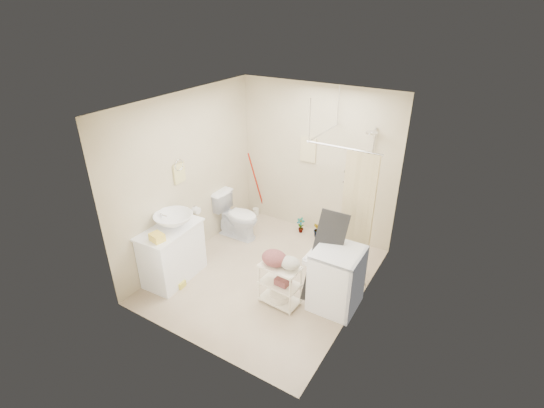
{
  "coord_description": "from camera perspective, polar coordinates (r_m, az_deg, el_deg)",
  "views": [
    {
      "loc": [
        2.57,
        -4.08,
        3.71
      ],
      "look_at": [
        -0.05,
        0.25,
        1.09
      ],
      "focal_mm": 26.0,
      "sensor_mm": 36.0,
      "label": 1
    }
  ],
  "objects": [
    {
      "name": "tp_holder",
      "position": [
        6.43,
        -10.96,
        -0.88
      ],
      "size": [
        0.08,
        0.12,
        0.14
      ],
      "primitive_type": null,
      "color": "white",
      "rests_on": "wall_left"
    },
    {
      "name": "ironing_board",
      "position": [
        5.31,
        7.67,
        -7.79
      ],
      "size": [
        0.4,
        0.21,
        1.35
      ],
      "primitive_type": null,
      "rotation": [
        0.0,
        0.0,
        0.27
      ],
      "color": "black",
      "rests_on": "ground"
    },
    {
      "name": "hanging_towel",
      "position": [
        6.65,
        5.26,
        7.83
      ],
      "size": [
        0.28,
        0.03,
        0.42
      ],
      "primitive_type": "cube",
      "color": "beige",
      "rests_on": "wall_back"
    },
    {
      "name": "mop",
      "position": [
        7.41,
        -2.45,
        2.88
      ],
      "size": [
        0.13,
        0.13,
        1.28
      ],
      "primitive_type": null,
      "rotation": [
        0.0,
        0.0,
        0.06
      ],
      "color": "#9F1405",
      "rests_on": "ground"
    },
    {
      "name": "toilet",
      "position": [
        6.84,
        -5.1,
        -1.66
      ],
      "size": [
        0.79,
        0.46,
        0.81
      ],
      "primitive_type": "imported",
      "rotation": [
        0.0,
        0.0,
        1.58
      ],
      "color": "silver",
      "rests_on": "ground"
    },
    {
      "name": "sink",
      "position": [
        5.76,
        -14.05,
        -2.31
      ],
      "size": [
        0.61,
        0.61,
        0.19
      ],
      "primitive_type": "imported",
      "rotation": [
        0.0,
        0.0,
        -0.09
      ],
      "color": "white",
      "rests_on": "vanity"
    },
    {
      "name": "wall_front",
      "position": [
        4.31,
        -12.38,
        -7.42
      ],
      "size": [
        2.8,
        0.04,
        2.6
      ],
      "primitive_type": "cube",
      "color": "beige",
      "rests_on": "ground"
    },
    {
      "name": "shampoo_bottle_b",
      "position": [
        6.32,
        12.06,
        5.28
      ],
      "size": [
        0.09,
        0.09,
        0.16
      ],
      "primitive_type": "imported",
      "rotation": [
        0.0,
        0.0,
        -0.32
      ],
      "color": "#3862B1",
      "rests_on": "shower"
    },
    {
      "name": "laundry_rack",
      "position": [
        5.38,
        1.15,
        -11.07
      ],
      "size": [
        0.55,
        0.34,
        0.73
      ],
      "primitive_type": null,
      "rotation": [
        0.0,
        0.0,
        -0.06
      ],
      "color": "white",
      "rests_on": "ground"
    },
    {
      "name": "potted_plant_b",
      "position": [
        6.93,
        6.64,
        -3.78
      ],
      "size": [
        0.21,
        0.21,
        0.3
      ],
      "primitive_type": "imported",
      "rotation": [
        0.0,
        0.0,
        -0.77
      ],
      "color": "brown",
      "rests_on": "ground"
    },
    {
      "name": "floor",
      "position": [
        6.08,
        -0.82,
        -10.25
      ],
      "size": [
        3.2,
        3.2,
        0.0
      ],
      "primitive_type": "plane",
      "color": "#BDAA8E",
      "rests_on": "ground"
    },
    {
      "name": "towel_ring",
      "position": [
        5.97,
        -13.31,
        4.55
      ],
      "size": [
        0.04,
        0.22,
        0.34
      ],
      "primitive_type": null,
      "color": "#DDD182",
      "rests_on": "wall_left"
    },
    {
      "name": "counter_basket",
      "position": [
        5.5,
        -16.3,
        -4.65
      ],
      "size": [
        0.22,
        0.18,
        0.11
      ],
      "primitive_type": "cube",
      "rotation": [
        0.0,
        0.0,
        -0.19
      ],
      "color": "yellow",
      "rests_on": "vanity"
    },
    {
      "name": "wall_back",
      "position": [
        6.68,
        6.42,
        6.02
      ],
      "size": [
        2.8,
        0.04,
        2.6
      ],
      "primitive_type": "cube",
      "color": "beige",
      "rests_on": "ground"
    },
    {
      "name": "potted_plant_a",
      "position": [
        7.06,
        4.17,
        -3.08
      ],
      "size": [
        0.15,
        0.1,
        0.29
      ],
      "primitive_type": "imported",
      "rotation": [
        0.0,
        0.0,
        -0.01
      ],
      "color": "brown",
      "rests_on": "ground"
    },
    {
      "name": "wall_left",
      "position": [
        6.18,
        -12.01,
        3.77
      ],
      "size": [
        0.04,
        3.2,
        2.6
      ],
      "primitive_type": "cube",
      "color": "beige",
      "rests_on": "ground"
    },
    {
      "name": "floor_basket",
      "position": [
        5.99,
        -13.36,
        -10.99
      ],
      "size": [
        0.26,
        0.2,
        0.13
      ],
      "primitive_type": "cube",
      "rotation": [
        0.0,
        0.0,
        0.06
      ],
      "color": "#D5CB43",
      "rests_on": "ground"
    },
    {
      "name": "ceiling",
      "position": [
        4.94,
        -1.03,
        14.37
      ],
      "size": [
        2.8,
        3.2,
        0.04
      ],
      "primitive_type": "cube",
      "color": "silver",
      "rests_on": "ground"
    },
    {
      "name": "shower",
      "position": [
        6.02,
        11.35,
        0.58
      ],
      "size": [
        1.1,
        1.1,
        2.1
      ],
      "primitive_type": null,
      "color": "white",
      "rests_on": "ground"
    },
    {
      "name": "washing_machine",
      "position": [
        5.37,
        9.34,
        -10.6
      ],
      "size": [
        0.61,
        0.63,
        0.88
      ],
      "primitive_type": "cube",
      "rotation": [
        0.0,
        0.0,
        0.01
      ],
      "color": "white",
      "rests_on": "ground"
    },
    {
      "name": "vanity",
      "position": [
        5.99,
        -14.21,
        -6.91
      ],
      "size": [
        0.58,
        0.98,
        0.84
      ],
      "primitive_type": "cube",
      "rotation": [
        0.0,
        0.0,
        0.05
      ],
      "color": "white",
      "rests_on": "ground"
    },
    {
      "name": "wall_right",
      "position": [
        4.88,
        13.19,
        -3.06
      ],
      "size": [
        0.04,
        3.2,
        2.6
      ],
      "primitive_type": "cube",
      "color": "beige",
      "rests_on": "ground"
    },
    {
      "name": "shampoo_bottle_a",
      "position": [
        6.34,
        11.38,
        5.73
      ],
      "size": [
        0.11,
        0.11,
        0.22
      ],
      "primitive_type": "imported",
      "rotation": [
        0.0,
        0.0,
        -0.3
      ],
      "color": "silver",
      "rests_on": "shower"
    }
  ]
}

